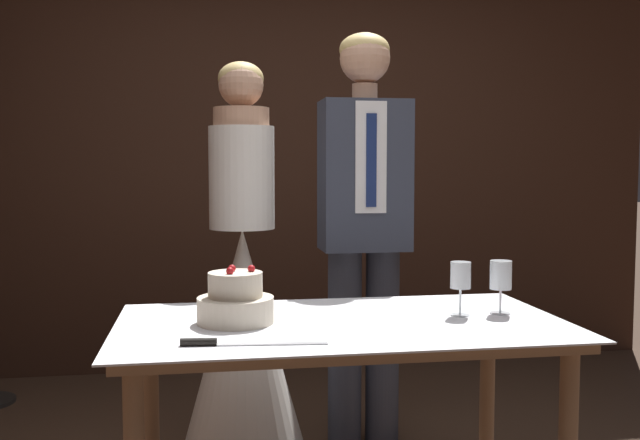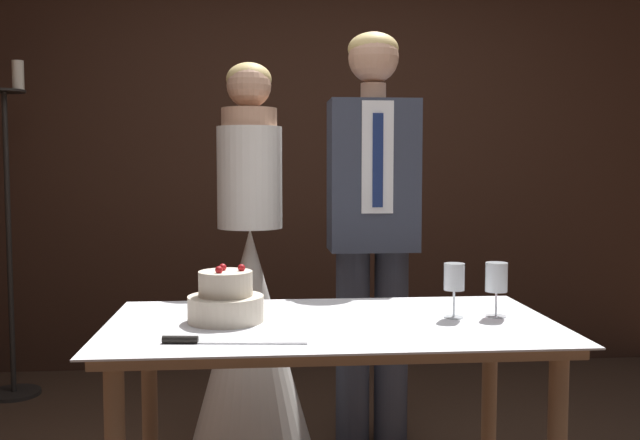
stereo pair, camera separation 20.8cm
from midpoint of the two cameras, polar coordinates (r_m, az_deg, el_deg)
wall_back at (r=4.44m, az=0.69°, el=7.21°), size 4.66×0.12×2.93m
cake_table at (r=2.31m, az=3.54°, el=-10.22°), size 1.42×0.78×0.75m
tiered_cake at (r=2.29m, az=-4.97°, el=-6.44°), size 0.24×0.24×0.18m
cake_knife at (r=2.03m, az=-6.16°, el=-9.61°), size 0.41×0.06×0.02m
wine_glass_near at (r=2.44m, az=16.34°, el=-4.66°), size 0.07×0.07×0.18m
wine_glass_middle at (r=2.38m, az=13.17°, el=-4.70°), size 0.07×0.07×0.18m
bride at (r=3.14m, az=-3.67°, el=-7.25°), size 0.54×0.54×1.69m
groom at (r=3.14m, az=6.13°, el=0.39°), size 0.38×0.25×1.82m
candle_stand at (r=4.11m, az=-22.28°, el=-1.73°), size 0.28×0.28×1.80m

